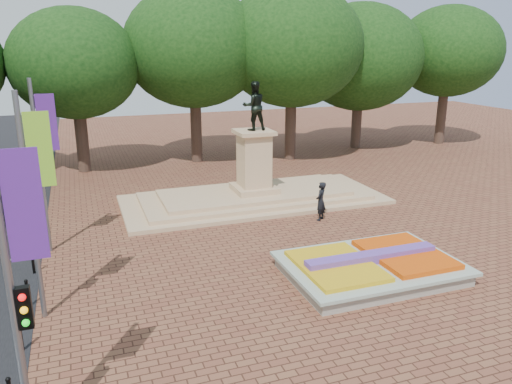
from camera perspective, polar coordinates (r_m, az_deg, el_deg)
ground at (r=20.24m, az=7.47°, el=-7.53°), size 90.00×90.00×0.00m
flower_bed at (r=19.00m, az=13.07°, el=-8.26°), size 6.30×4.30×0.91m
monument at (r=26.86m, az=-0.22°, el=0.71°), size 14.00×6.00×6.40m
tree_row_back at (r=36.10m, az=-2.12°, el=14.09°), size 44.80×8.80×10.43m
banner_poles at (r=15.72m, az=-24.14°, el=-0.95°), size 0.88×11.17×7.00m
bollard_row at (r=16.84m, az=-24.98°, el=-12.29°), size 0.12×13.12×0.98m
pedestrian at (r=24.22m, az=7.41°, el=-1.04°), size 0.81×0.81×1.90m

